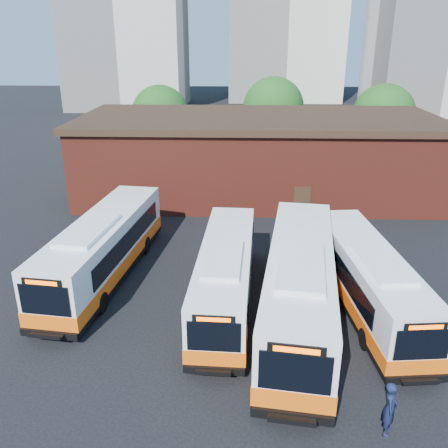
{
  "coord_description": "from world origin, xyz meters",
  "views": [
    {
      "loc": [
        -1.4,
        -18.32,
        12.36
      ],
      "look_at": [
        -2.23,
        4.09,
        3.42
      ],
      "focal_mm": 38.0,
      "sensor_mm": 36.0,
      "label": 1
    }
  ],
  "objects_px": {
    "bus_west": "(104,250)",
    "bus_mideast": "(299,288)",
    "transit_worker": "(390,409)",
    "bus_east": "(368,282)",
    "bus_midwest": "(226,277)"
  },
  "relations": [
    {
      "from": "bus_west",
      "to": "bus_midwest",
      "type": "relative_size",
      "value": 1.1
    },
    {
      "from": "bus_midwest",
      "to": "bus_mideast",
      "type": "relative_size",
      "value": 0.85
    },
    {
      "from": "bus_midwest",
      "to": "bus_mideast",
      "type": "height_order",
      "value": "bus_mideast"
    },
    {
      "from": "bus_midwest",
      "to": "bus_west",
      "type": "bearing_deg",
      "value": 161.8
    },
    {
      "from": "bus_midwest",
      "to": "bus_mideast",
      "type": "xyz_separation_m",
      "value": [
        3.39,
        -1.43,
        0.25
      ]
    },
    {
      "from": "bus_mideast",
      "to": "transit_worker",
      "type": "relative_size",
      "value": 6.98
    },
    {
      "from": "bus_east",
      "to": "transit_worker",
      "type": "relative_size",
      "value": 5.98
    },
    {
      "from": "bus_west",
      "to": "bus_mideast",
      "type": "xyz_separation_m",
      "value": [
        10.07,
        -3.96,
        0.11
      ]
    },
    {
      "from": "bus_west",
      "to": "bus_east",
      "type": "height_order",
      "value": "bus_west"
    },
    {
      "from": "bus_mideast",
      "to": "bus_east",
      "type": "xyz_separation_m",
      "value": [
        3.4,
        1.21,
        -0.24
      ]
    },
    {
      "from": "bus_mideast",
      "to": "bus_midwest",
      "type": "bearing_deg",
      "value": 164.9
    },
    {
      "from": "bus_mideast",
      "to": "bus_east",
      "type": "distance_m",
      "value": 3.62
    },
    {
      "from": "transit_worker",
      "to": "bus_midwest",
      "type": "bearing_deg",
      "value": 55.96
    },
    {
      "from": "bus_east",
      "to": "bus_mideast",
      "type": "bearing_deg",
      "value": -166.06
    },
    {
      "from": "bus_midwest",
      "to": "transit_worker",
      "type": "relative_size",
      "value": 5.93
    }
  ]
}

